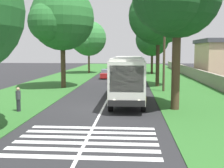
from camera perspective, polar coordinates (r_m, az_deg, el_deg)
The scene contains 19 objects.
ground at distance 21.31m, azimuth -1.87°, elevation -4.93°, with size 160.00×160.00×0.00m, color #262628.
grass_verge_left at distance 37.48m, azimuth -12.03°, elevation -0.07°, with size 120.00×8.00×0.04m, color #2D6628.
grass_verge_right at distance 36.53m, azimuth 13.53°, elevation -0.27°, with size 120.00×8.00×0.04m, color #2D6628.
centre_line at distance 36.09m, azimuth 0.58°, elevation -0.20°, with size 110.00×0.16×0.01m, color silver.
coach_bus at distance 24.07m, azimuth 3.17°, elevation 1.54°, with size 11.16×2.62×3.73m.
zebra_crossing at distance 14.06m, azimuth -5.08°, elevation -11.01°, with size 4.95×6.80×0.01m.
trailing_car_0 at distance 44.91m, azimuth -0.98°, elevation 1.97°, with size 4.30×1.78×1.43m.
trailing_car_1 at distance 52.95m, azimuth 3.95°, elevation 2.65°, with size 4.30×1.78×1.43m.
trailing_car_2 at distance 61.86m, azimuth 0.14°, elevation 3.23°, with size 4.30×1.78×1.43m.
trailing_car_3 at distance 69.76m, azimuth 0.58°, elevation 3.60°, with size 4.30×1.78×1.43m.
trailing_minibus_0 at distance 80.95m, azimuth 1.16°, elevation 4.63°, with size 6.00×2.14×2.53m.
roadside_tree_left_0 at distance 33.92m, azimuth -10.02°, elevation 12.33°, with size 8.50×7.24×11.49m.
roadside_tree_left_1 at distance 55.47m, azimuth -4.78°, elevation 8.80°, with size 8.00×6.65×9.92m.
roadside_tree_right_1 at distance 54.17m, azimuth 7.81°, elevation 8.52°, with size 7.51×6.11×9.37m.
roadside_tree_right_2 at distance 34.99m, azimuth 8.82°, elevation 12.96°, with size 8.49×6.99×11.86m.
utility_pole at distance 30.53m, azimuth 10.29°, elevation 6.92°, with size 0.24×1.40×8.62m.
roadside_wall at distance 41.99m, azimuth 17.02°, elevation 1.60°, with size 70.00×0.40×1.59m, color gray.
roadside_building at distance 48.78m, azimuth 21.17°, elevation 4.74°, with size 10.24×7.61×6.08m.
pedestrian at distance 21.14m, azimuth -18.04°, elevation -2.85°, with size 0.34×0.34×1.69m.
Camera 1 is at (-20.78, -2.16, 4.23)m, focal length 46.22 mm.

